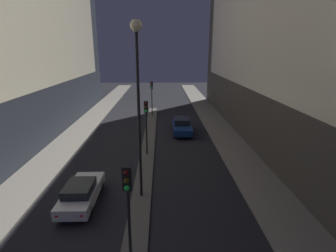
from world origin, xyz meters
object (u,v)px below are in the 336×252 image
object	(u,v)px
traffic_light_far	(152,91)
car_right_lane	(182,126)
street_lamp	(138,76)
car_left_lane	(81,193)
traffic_light_near	(128,197)
traffic_light_mid	(146,116)

from	to	relation	value
traffic_light_far	car_right_lane	bearing A→B (deg)	-64.40
street_lamp	car_left_lane	size ratio (longest dim) A/B	2.28
car_left_lane	car_right_lane	world-z (taller)	car_right_lane
traffic_light_near	traffic_light_mid	distance (m)	11.99
traffic_light_mid	car_right_lane	bearing A→B (deg)	60.89
traffic_light_near	car_left_lane	bearing A→B (deg)	124.33
traffic_light_far	car_left_lane	bearing A→B (deg)	-99.46
traffic_light_near	traffic_light_mid	xyz separation A→B (m)	(0.00, 11.99, 0.00)
street_lamp	car_left_lane	xyz separation A→B (m)	(-3.35, -0.65, -6.47)
traffic_light_mid	car_left_lane	bearing A→B (deg)	-115.29
traffic_light_near	traffic_light_far	xyz separation A→B (m)	(0.00, 24.99, 0.00)
traffic_light_mid	car_left_lane	world-z (taller)	traffic_light_mid
traffic_light_far	car_right_lane	world-z (taller)	traffic_light_far
traffic_light_far	traffic_light_mid	bearing A→B (deg)	-90.00
traffic_light_near	traffic_light_mid	size ratio (longest dim) A/B	1.00
traffic_light_far	car_left_lane	size ratio (longest dim) A/B	1.03
traffic_light_mid	car_left_lane	size ratio (longest dim) A/B	1.03
traffic_light_far	car_right_lane	size ratio (longest dim) A/B	0.95
traffic_light_near	street_lamp	distance (m)	6.72
street_lamp	traffic_light_mid	bearing A→B (deg)	90.00
car_right_lane	traffic_light_mid	bearing A→B (deg)	-119.11
car_left_lane	car_right_lane	xyz separation A→B (m)	(6.70, 13.10, 0.06)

